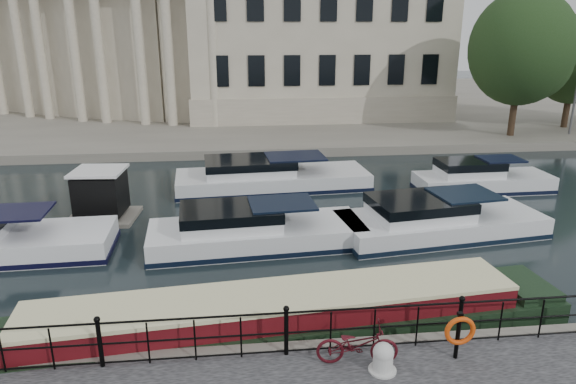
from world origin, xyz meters
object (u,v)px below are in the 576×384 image
object	(u,v)px
mooring_bollard	(383,358)
harbour_hut	(101,197)
life_ring_post	(460,331)
narrowboat	(276,323)
bicycle	(357,344)

from	to	relation	value
mooring_bollard	harbour_hut	distance (m)	14.32
life_ring_post	harbour_hut	xyz separation A→B (m)	(-10.19, 11.36, -0.31)
narrowboat	harbour_hut	distance (m)	11.19
harbour_hut	mooring_bollard	bearing A→B (deg)	-49.40
bicycle	harbour_hut	bearing A→B (deg)	41.23
mooring_bollard	narrowboat	bearing A→B (deg)	130.86
mooring_bollard	narrowboat	world-z (taller)	mooring_bollard
mooring_bollard	life_ring_post	distance (m)	1.80
mooring_bollard	narrowboat	size ratio (longest dim) A/B	0.04
life_ring_post	harbour_hut	distance (m)	15.26
bicycle	mooring_bollard	bearing A→B (deg)	-118.31
mooring_bollard	life_ring_post	world-z (taller)	life_ring_post
harbour_hut	narrowboat	bearing A→B (deg)	-50.73
bicycle	narrowboat	size ratio (longest dim) A/B	0.11
mooring_bollard	harbour_hut	xyz separation A→B (m)	(-8.44, 11.57, 0.09)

